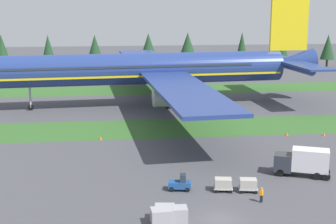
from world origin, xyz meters
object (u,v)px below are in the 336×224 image
(cargo_dolly_lead, at_px, (223,184))
(taxiway_marker_1, at_px, (324,134))
(ground_crew_marshaller, at_px, (322,162))
(airliner, at_px, (155,68))
(uld_container_0, at_px, (161,217))
(uld_container_2, at_px, (165,213))
(baggage_tug, at_px, (180,184))
(uld_container_1, at_px, (177,214))
(catering_truck, at_px, (303,161))
(taxiway_marker_0, at_px, (287,134))
(ground_crew_loader, at_px, (261,194))
(cargo_dolly_second, at_px, (248,184))
(taxiway_marker_2, at_px, (101,138))

(cargo_dolly_lead, xyz_separation_m, taxiway_marker_1, (21.89, 22.16, -0.59))
(ground_crew_marshaller, bearing_deg, airliner, -101.80)
(uld_container_0, height_order, uld_container_2, uld_container_0)
(airliner, bearing_deg, uld_container_0, 171.28)
(baggage_tug, xyz_separation_m, ground_crew_marshaller, (19.80, 5.58, 0.13))
(uld_container_1, bearing_deg, cargo_dolly_lead, 49.97)
(catering_truck, xyz_separation_m, taxiway_marker_1, (10.75, 18.14, -1.62))
(catering_truck, bearing_deg, cargo_dolly_lead, 132.40)
(catering_truck, relative_size, taxiway_marker_0, 13.28)
(ground_crew_loader, distance_m, taxiway_marker_1, 31.79)
(ground_crew_loader, bearing_deg, uld_container_2, 167.90)
(airliner, height_order, uld_container_2, airliner)
(catering_truck, bearing_deg, ground_crew_loader, 157.87)
(cargo_dolly_second, xyz_separation_m, ground_crew_loader, (0.61, -3.25, 0.03))
(uld_container_2, bearing_deg, ground_crew_loader, 17.51)
(baggage_tug, bearing_deg, ground_crew_marshaller, -64.64)
(uld_container_2, bearing_deg, catering_truck, 30.96)
(airliner, xyz_separation_m, uld_container_0, (-4.48, -57.61, -7.11))
(baggage_tug, distance_m, uld_container_0, 9.44)
(ground_crew_loader, height_order, taxiway_marker_1, ground_crew_loader)
(ground_crew_loader, height_order, uld_container_1, ground_crew_loader)
(baggage_tug, height_order, uld_container_1, baggage_tug)
(cargo_dolly_second, height_order, taxiway_marker_0, cargo_dolly_second)
(taxiway_marker_1, height_order, taxiway_marker_2, taxiway_marker_1)
(cargo_dolly_lead, relative_size, ground_crew_marshaller, 1.39)
(airliner, distance_m, taxiway_marker_1, 38.18)
(cargo_dolly_lead, distance_m, taxiway_marker_0, 28.07)
(cargo_dolly_lead, bearing_deg, cargo_dolly_second, -90.00)
(airliner, distance_m, uld_container_1, 57.68)
(taxiway_marker_1, bearing_deg, airliner, 132.95)
(catering_truck, height_order, ground_crew_marshaller, catering_truck)
(ground_crew_marshaller, xyz_separation_m, uld_container_2, (-22.47, -13.66, -0.13))
(baggage_tug, height_order, uld_container_0, baggage_tug)
(airliner, distance_m, taxiway_marker_0, 33.74)
(ground_crew_marshaller, distance_m, uld_container_2, 26.30)
(cargo_dolly_second, relative_size, ground_crew_loader, 1.39)
(taxiway_marker_1, bearing_deg, cargo_dolly_second, -130.04)
(cargo_dolly_second, bearing_deg, cargo_dolly_lead, 90.00)
(catering_truck, xyz_separation_m, ground_crew_marshaller, (3.70, 2.39, -1.01))
(cargo_dolly_second, distance_m, taxiway_marker_2, 29.98)
(cargo_dolly_lead, height_order, taxiway_marker_1, cargo_dolly_lead)
(uld_container_1, bearing_deg, cargo_dolly_second, 37.61)
(baggage_tug, bearing_deg, cargo_dolly_second, -90.00)
(baggage_tug, distance_m, cargo_dolly_second, 7.93)
(uld_container_2, bearing_deg, uld_container_1, -17.05)
(uld_container_0, bearing_deg, ground_crew_loader, 20.52)
(ground_crew_loader, xyz_separation_m, uld_container_1, (-9.87, -3.88, -0.17))
(airliner, height_order, cargo_dolly_lead, airliner)
(uld_container_1, distance_m, taxiway_marker_2, 32.51)
(airliner, height_order, catering_truck, airliner)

